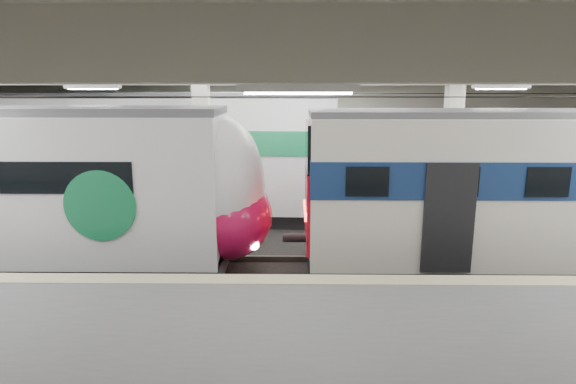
{
  "coord_description": "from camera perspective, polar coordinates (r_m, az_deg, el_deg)",
  "views": [
    {
      "loc": [
        -0.05,
        -12.45,
        4.98
      ],
      "look_at": [
        -0.22,
        1.0,
        2.0
      ],
      "focal_mm": 30.0,
      "sensor_mm": 36.0,
      "label": 1
    }
  ],
  "objects": [
    {
      "name": "station_hall",
      "position": [
        10.85,
        1.0,
        3.28
      ],
      "size": [
        36.0,
        24.0,
        5.75
      ],
      "color": "black",
      "rests_on": "ground"
    },
    {
      "name": "far_train",
      "position": [
        19.08,
        -17.51,
        4.29
      ],
      "size": [
        15.12,
        3.83,
        4.74
      ],
      "rotation": [
        0.0,
        0.0,
        -0.05
      ],
      "color": "white",
      "rests_on": "ground"
    },
    {
      "name": "modern_emu",
      "position": [
        14.5,
        -27.68,
        -0.06
      ],
      "size": [
        13.79,
        2.85,
        4.45
      ],
      "color": "white",
      "rests_on": "ground"
    },
    {
      "name": "older_rer",
      "position": [
        14.49,
        29.15,
        0.2
      ],
      "size": [
        13.23,
        2.92,
        4.37
      ],
      "color": "silver",
      "rests_on": "ground"
    }
  ]
}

